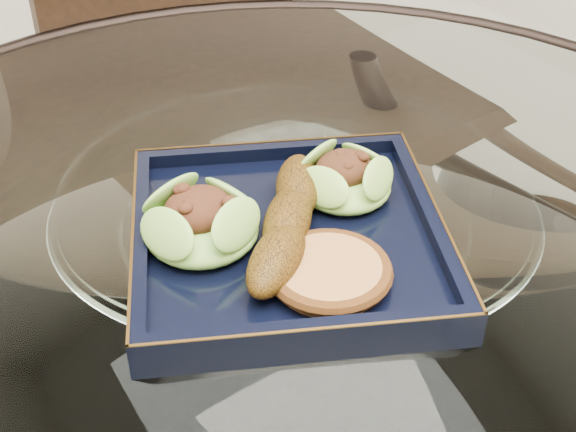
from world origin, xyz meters
TOP-DOWN VIEW (x-y plane):
  - dining_table at (-0.00, -0.00)m, footprint 1.13×1.13m
  - dining_chair at (0.17, 0.51)m, footprint 0.46×0.46m
  - navy_plate at (-0.02, -0.02)m, footprint 0.36×0.36m
  - lettuce_wrap_left at (-0.09, 0.01)m, footprint 0.11×0.11m
  - lettuce_wrap_right at (0.06, 0.01)m, footprint 0.09×0.09m
  - roasted_plantain at (-0.02, -0.02)m, footprint 0.16×0.17m
  - crumb_patty at (-0.02, -0.09)m, footprint 0.12×0.12m

SIDE VIEW (x-z plane):
  - dining_chair at x=0.17m, z-range 0.06..1.10m
  - dining_table at x=0.00m, z-range 0.21..0.98m
  - navy_plate at x=-0.02m, z-range 0.76..0.78m
  - crumb_patty at x=-0.02m, z-range 0.78..0.80m
  - lettuce_wrap_right at x=0.06m, z-range 0.78..0.81m
  - lettuce_wrap_left at x=-0.09m, z-range 0.78..0.82m
  - roasted_plantain at x=-0.02m, z-range 0.78..0.82m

